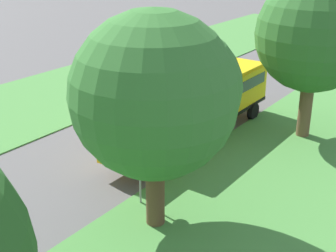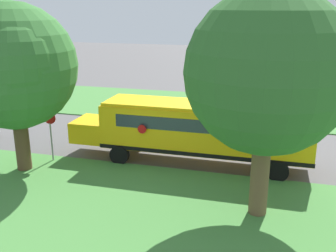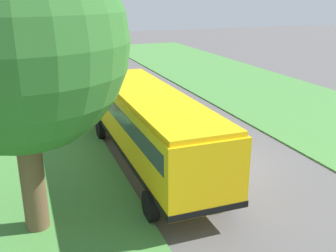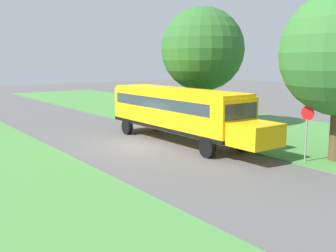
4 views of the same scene
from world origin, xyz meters
TOP-DOWN VIEW (x-y plane):
  - ground_plane at (0.00, 0.00)m, footprint 120.00×120.00m
  - school_bus at (-2.75, 0.58)m, footprint 2.84×12.42m
  - car_white_nearest at (-2.80, 15.43)m, footprint 2.02×4.40m
  - car_silver_middle at (-2.80, 22.64)m, footprint 2.02×4.40m
  - car_black_furthest at (-2.80, 30.74)m, footprint 2.02×4.40m
  - oak_tree_beside_bus at (-7.43, -2.75)m, footprint 5.94×5.94m
  - oak_tree_roadside_mid at (-6.14, 8.60)m, footprint 5.87×5.87m
  - oak_tree_far_end at (-8.05, 18.95)m, footprint 5.50×5.50m
  - stop_sign at (-4.60, 7.99)m, footprint 0.08×0.68m

SIDE VIEW (x-z plane):
  - ground_plane at x=0.00m, z-range 0.00..0.00m
  - car_white_nearest at x=-2.80m, z-range 0.10..1.66m
  - car_silver_middle at x=-2.80m, z-range 0.10..1.66m
  - car_black_furthest at x=-2.80m, z-range 0.10..1.66m
  - stop_sign at x=-4.60m, z-range 0.37..3.11m
  - school_bus at x=-2.75m, z-range 0.34..3.50m
  - oak_tree_roadside_mid at x=-6.14m, z-range 1.17..9.28m
  - oak_tree_far_end at x=-8.05m, z-range 1.25..9.24m
  - oak_tree_beside_bus at x=-7.43m, z-range 1.40..9.98m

